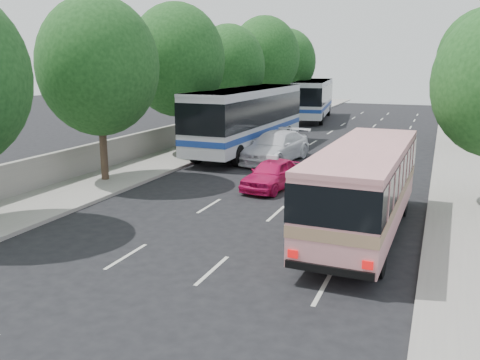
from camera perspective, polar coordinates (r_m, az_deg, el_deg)
The scene contains 15 objects.
ground at distance 16.83m, azimuth -3.38°, elevation -7.10°, with size 120.00×120.00×0.00m, color black.
sidewalk_left at distance 37.95m, azimuth -2.28°, elevation 4.45°, with size 4.00×90.00×0.15m, color #9E998E.
sidewalk_right at distance 34.81m, azimuth 24.27°, elevation 2.47°, with size 4.00×90.00×0.12m, color #9E998E.
low_wall at distance 38.59m, azimuth -4.75°, elevation 5.80°, with size 0.30×90.00×1.50m, color #9E998E.
tree_left_b at distance 25.27m, azimuth -15.58°, elevation 12.69°, with size 5.70×5.70×8.88m.
tree_left_c at distance 32.13m, azimuth -7.09°, elevation 13.61°, with size 6.00×6.00×9.35m.
tree_left_d at distance 39.31m, azimuth -1.21°, elevation 12.89°, with size 5.52×5.52×8.60m.
tree_left_e at distance 46.75m, azimuth 2.82°, elevation 13.90°, with size 6.30×6.30×9.82m.
tree_left_f at distance 54.44m, azimuth 5.41°, elevation 13.30°, with size 5.88×5.88×9.16m.
pink_bus at distance 17.52m, azimuth 13.79°, elevation -0.08°, with size 2.72×9.74×3.09m.
pink_taxi at distance 23.72m, azimuth 3.63°, elevation 0.68°, with size 1.67×4.14×1.41m, color #D21257.
white_pickup at distance 30.26m, azimuth 3.99°, elevation 3.74°, with size 2.47×6.08×1.76m, color white.
tour_coach_front at distance 33.33m, azimuth 0.90°, elevation 7.42°, with size 3.23×13.85×4.13m.
tour_coach_rear at distance 52.92m, azimuth 8.26°, elevation 9.30°, with size 4.59×13.47×3.95m.
taxi_roof_sign at distance 23.56m, azimuth 3.66°, elevation 2.57°, with size 0.55×0.18×0.18m, color silver.
Camera 1 is at (6.73, -14.28, 5.82)m, focal length 38.00 mm.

